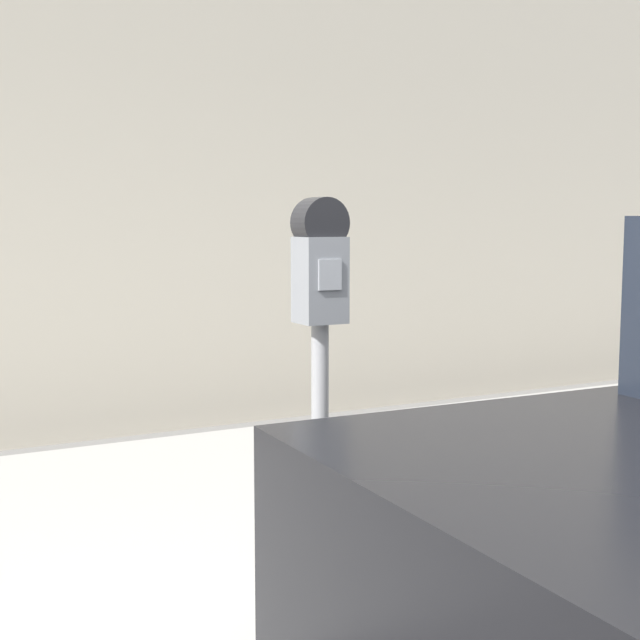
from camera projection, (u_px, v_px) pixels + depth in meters
The scene contains 3 objects.
sidewalk at pixel (189, 525), 4.06m from camera, with size 24.00×2.80×0.12m.
building_facade at pixel (69, 34), 5.67m from camera, with size 24.00×0.30×5.23m.
parking_meter at pixel (320, 313), 3.16m from camera, with size 0.18×0.15×1.40m.
Camera 1 is at (-1.30, -1.55, 1.46)m, focal length 50.00 mm.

